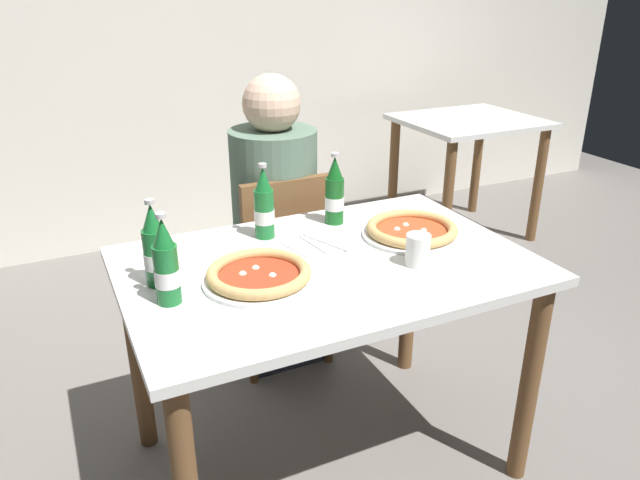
{
  "coord_description": "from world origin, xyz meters",
  "views": [
    {
      "loc": [
        -0.72,
        -1.46,
        1.52
      ],
      "look_at": [
        0.0,
        0.05,
        0.8
      ],
      "focal_mm": 33.85,
      "sensor_mm": 36.0,
      "label": 1
    }
  ],
  "objects_px": {
    "beer_bottle_center": "(155,249)",
    "beer_bottle_extra": "(335,194)",
    "paper_cup": "(418,250)",
    "beer_bottle_right": "(166,266)",
    "chair_behind_table": "(281,259)",
    "dining_table_background": "(467,144)",
    "beer_bottle_left": "(264,207)",
    "diner_seated": "(276,231)",
    "dining_table_main": "(327,295)",
    "pizza_margherita_near": "(412,230)",
    "pizza_marinara_far": "(259,275)",
    "napkin_with_cutlery": "(320,244)"
  },
  "relations": [
    {
      "from": "pizza_marinara_far",
      "to": "paper_cup",
      "type": "height_order",
      "value": "paper_cup"
    },
    {
      "from": "dining_table_main",
      "to": "pizza_margherita_near",
      "type": "bearing_deg",
      "value": 9.27
    },
    {
      "from": "beer_bottle_left",
      "to": "paper_cup",
      "type": "xyz_separation_m",
      "value": [
        0.33,
        -0.39,
        -0.06
      ]
    },
    {
      "from": "beer_bottle_center",
      "to": "beer_bottle_left",
      "type": "bearing_deg",
      "value": 25.94
    },
    {
      "from": "dining_table_background",
      "to": "pizza_marinara_far",
      "type": "xyz_separation_m",
      "value": [
        -1.9,
        -1.48,
        0.18
      ]
    },
    {
      "from": "beer_bottle_right",
      "to": "napkin_with_cutlery",
      "type": "bearing_deg",
      "value": 17.72
    },
    {
      "from": "dining_table_main",
      "to": "pizza_margherita_near",
      "type": "relative_size",
      "value": 3.73
    },
    {
      "from": "beer_bottle_center",
      "to": "napkin_with_cutlery",
      "type": "relative_size",
      "value": 1.14
    },
    {
      "from": "dining_table_main",
      "to": "beer_bottle_left",
      "type": "distance_m",
      "value": 0.35
    },
    {
      "from": "chair_behind_table",
      "to": "napkin_with_cutlery",
      "type": "xyz_separation_m",
      "value": [
        -0.06,
        -0.49,
        0.27
      ]
    },
    {
      "from": "beer_bottle_left",
      "to": "beer_bottle_extra",
      "type": "distance_m",
      "value": 0.26
    },
    {
      "from": "dining_table_background",
      "to": "dining_table_main",
      "type": "bearing_deg",
      "value": -139.18
    },
    {
      "from": "diner_seated",
      "to": "beer_bottle_center",
      "type": "bearing_deg",
      "value": -134.25
    },
    {
      "from": "dining_table_background",
      "to": "beer_bottle_extra",
      "type": "bearing_deg",
      "value": -142.21
    },
    {
      "from": "chair_behind_table",
      "to": "pizza_margherita_near",
      "type": "bearing_deg",
      "value": 114.04
    },
    {
      "from": "chair_behind_table",
      "to": "beer_bottle_center",
      "type": "relative_size",
      "value": 3.44
    },
    {
      "from": "dining_table_background",
      "to": "napkin_with_cutlery",
      "type": "height_order",
      "value": "napkin_with_cutlery"
    },
    {
      "from": "diner_seated",
      "to": "beer_bottle_extra",
      "type": "distance_m",
      "value": 0.48
    },
    {
      "from": "napkin_with_cutlery",
      "to": "beer_bottle_left",
      "type": "bearing_deg",
      "value": 133.25
    },
    {
      "from": "beer_bottle_extra",
      "to": "beer_bottle_left",
      "type": "bearing_deg",
      "value": -176.68
    },
    {
      "from": "paper_cup",
      "to": "beer_bottle_right",
      "type": "bearing_deg",
      "value": 172.83
    },
    {
      "from": "beer_bottle_extra",
      "to": "paper_cup",
      "type": "distance_m",
      "value": 0.42
    },
    {
      "from": "dining_table_main",
      "to": "beer_bottle_right",
      "type": "height_order",
      "value": "beer_bottle_right"
    },
    {
      "from": "beer_bottle_center",
      "to": "dining_table_background",
      "type": "bearing_deg",
      "value": 32.5
    },
    {
      "from": "dining_table_background",
      "to": "pizza_margherita_near",
      "type": "xyz_separation_m",
      "value": [
        -1.34,
        -1.39,
        0.18
      ]
    },
    {
      "from": "pizza_margherita_near",
      "to": "beer_bottle_extra",
      "type": "xyz_separation_m",
      "value": [
        -0.17,
        0.22,
        0.08
      ]
    },
    {
      "from": "pizza_marinara_far",
      "to": "beer_bottle_extra",
      "type": "distance_m",
      "value": 0.5
    },
    {
      "from": "paper_cup",
      "to": "beer_bottle_left",
      "type": "bearing_deg",
      "value": 130.07
    },
    {
      "from": "diner_seated",
      "to": "beer_bottle_right",
      "type": "xyz_separation_m",
      "value": [
        -0.57,
        -0.7,
        0.27
      ]
    },
    {
      "from": "dining_table_background",
      "to": "diner_seated",
      "type": "bearing_deg",
      "value": -153.63
    },
    {
      "from": "pizza_marinara_far",
      "to": "beer_bottle_left",
      "type": "bearing_deg",
      "value": 66.38
    },
    {
      "from": "dining_table_background",
      "to": "paper_cup",
      "type": "relative_size",
      "value": 8.42
    },
    {
      "from": "dining_table_main",
      "to": "paper_cup",
      "type": "bearing_deg",
      "value": -30.28
    },
    {
      "from": "chair_behind_table",
      "to": "dining_table_background",
      "type": "bearing_deg",
      "value": -151.8
    },
    {
      "from": "dining_table_background",
      "to": "paper_cup",
      "type": "height_order",
      "value": "paper_cup"
    },
    {
      "from": "chair_behind_table",
      "to": "dining_table_background",
      "type": "distance_m",
      "value": 1.79
    },
    {
      "from": "diner_seated",
      "to": "napkin_with_cutlery",
      "type": "distance_m",
      "value": 0.57
    },
    {
      "from": "beer_bottle_left",
      "to": "chair_behind_table",
      "type": "bearing_deg",
      "value": 61.61
    },
    {
      "from": "dining_table_main",
      "to": "chair_behind_table",
      "type": "xyz_separation_m",
      "value": [
        0.09,
        0.61,
        -0.15
      ]
    },
    {
      "from": "dining_table_main",
      "to": "beer_bottle_right",
      "type": "bearing_deg",
      "value": -174.66
    },
    {
      "from": "beer_bottle_left",
      "to": "dining_table_background",
      "type": "bearing_deg",
      "value": 33.81
    },
    {
      "from": "dining_table_main",
      "to": "beer_bottle_left",
      "type": "xyz_separation_m",
      "value": [
        -0.1,
        0.26,
        0.22
      ]
    },
    {
      "from": "dining_table_background",
      "to": "beer_bottle_extra",
      "type": "xyz_separation_m",
      "value": [
        -1.51,
        -1.17,
        0.26
      ]
    },
    {
      "from": "dining_table_background",
      "to": "pizza_margherita_near",
      "type": "height_order",
      "value": "pizza_margherita_near"
    },
    {
      "from": "diner_seated",
      "to": "dining_table_background",
      "type": "relative_size",
      "value": 1.51
    },
    {
      "from": "pizza_margherita_near",
      "to": "diner_seated",
      "type": "bearing_deg",
      "value": 111.84
    },
    {
      "from": "beer_bottle_right",
      "to": "beer_bottle_extra",
      "type": "distance_m",
      "value": 0.71
    },
    {
      "from": "pizza_margherita_near",
      "to": "beer_bottle_left",
      "type": "relative_size",
      "value": 1.3
    },
    {
      "from": "chair_behind_table",
      "to": "beer_bottle_center",
      "type": "xyz_separation_m",
      "value": [
        -0.57,
        -0.54,
        0.37
      ]
    },
    {
      "from": "beer_bottle_center",
      "to": "beer_bottle_extra",
      "type": "xyz_separation_m",
      "value": [
        0.64,
        0.2,
        0.0
      ]
    }
  ]
}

